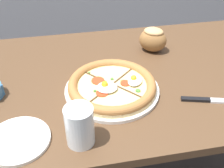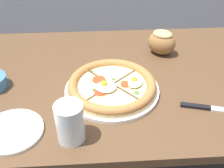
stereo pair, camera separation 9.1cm
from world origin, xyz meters
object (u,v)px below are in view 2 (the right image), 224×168
object	(u,v)px
knife_main	(216,109)
water_glass	(70,124)
pizza	(112,86)
side_saucer	(12,131)
bread_piece_near	(162,42)
dining_table	(122,100)

from	to	relation	value
knife_main	water_glass	size ratio (longest dim) A/B	1.85
pizza	knife_main	world-z (taller)	pizza
pizza	side_saucer	size ratio (longest dim) A/B	1.79
water_glass	side_saucer	world-z (taller)	water_glass
water_glass	bread_piece_near	bearing A→B (deg)	52.20
side_saucer	pizza	bearing A→B (deg)	29.83
dining_table	pizza	bearing A→B (deg)	-118.40
water_glass	side_saucer	distance (m)	0.17
water_glass	side_saucer	bearing A→B (deg)	169.59
bread_piece_near	water_glass	bearing A→B (deg)	-127.80
pizza	side_saucer	world-z (taller)	pizza
dining_table	side_saucer	bearing A→B (deg)	-143.45
knife_main	side_saucer	distance (m)	0.60
bread_piece_near	side_saucer	xyz separation A→B (m)	(-0.50, -0.40, -0.05)
knife_main	bread_piece_near	bearing A→B (deg)	120.87
dining_table	knife_main	bearing A→B (deg)	-36.12
pizza	dining_table	bearing A→B (deg)	61.60
knife_main	water_glass	xyz separation A→B (m)	(-0.43, -0.08, 0.05)
water_glass	dining_table	bearing A→B (deg)	58.97
bread_piece_near	side_saucer	size ratio (longest dim) A/B	0.78
bread_piece_near	dining_table	bearing A→B (deg)	-137.53
bread_piece_near	water_glass	xyz separation A→B (m)	(-0.33, -0.43, -0.00)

